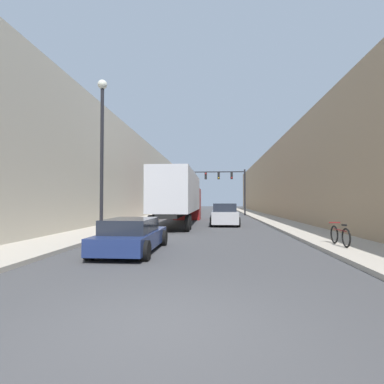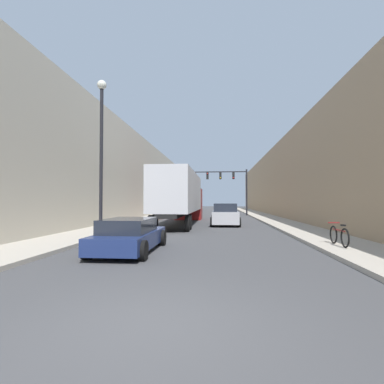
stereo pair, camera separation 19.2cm
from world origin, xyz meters
name	(u,v)px [view 1 (the left image)]	position (x,y,z in m)	size (l,w,h in m)	color
ground_plane	(161,327)	(0.00, 0.00, 0.00)	(200.00, 200.00, 0.00)	#424244
sidewalk_right	(263,217)	(6.09, 30.00, 0.07)	(2.79, 80.00, 0.15)	#B2A899
sidewalk_left	(156,216)	(-6.09, 30.00, 0.07)	(2.79, 80.00, 0.15)	#B2A899
building_right	(302,180)	(10.49, 30.00, 4.18)	(6.00, 80.00, 8.37)	tan
building_left	(120,179)	(-10.49, 30.00, 4.50)	(6.00, 80.00, 9.00)	#BCB29E
semi_truck	(181,196)	(-2.04, 19.77, 2.26)	(2.56, 14.71, 3.98)	silver
sedan_car	(132,236)	(-2.26, 6.35, 0.59)	(2.03, 4.53, 1.22)	navy
suv_car	(224,215)	(1.45, 18.66, 0.79)	(2.16, 4.65, 1.67)	#B7B7BC
traffic_signal_gantry	(230,182)	(2.64, 34.55, 4.27)	(6.82, 0.35, 5.93)	black
street_lamp	(102,139)	(-4.54, 9.22, 4.81)	(0.44, 0.44, 7.61)	black
parked_bicycle	(340,235)	(5.59, 7.56, 0.53)	(0.44, 1.82, 0.86)	black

